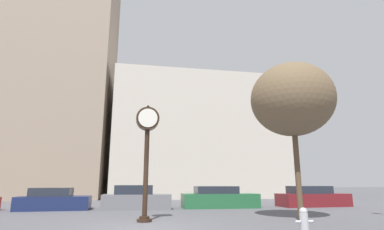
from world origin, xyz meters
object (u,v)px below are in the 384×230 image
at_px(street_clock, 147,139).
at_px(car_green, 219,198).
at_px(car_grey, 136,199).
at_px(bare_tree, 292,100).
at_px(fire_hydrant_far, 304,220).
at_px(car_maroon, 312,198).
at_px(car_navy, 54,200).

distance_m(street_clock, car_green, 8.51).
xyz_separation_m(car_grey, bare_tree, (6.75, -7.00, 4.61)).
xyz_separation_m(street_clock, fire_hydrant_far, (4.91, -3.56, -2.98)).
bearing_deg(car_grey, bare_tree, -44.82).
xyz_separation_m(car_green, car_maroon, (6.45, -0.14, -0.00)).
xyz_separation_m(car_green, bare_tree, (1.55, -7.15, 4.63)).
distance_m(car_green, bare_tree, 8.66).
bearing_deg(car_maroon, car_grey, 177.19).
distance_m(car_navy, fire_hydrant_far, 14.19).
distance_m(street_clock, car_grey, 6.84).
height_order(car_green, fire_hydrant_far, car_green).
bearing_deg(street_clock, car_maroon, 28.93).
relative_size(car_green, fire_hydrant_far, 6.40).
height_order(car_navy, car_grey, car_grey).
bearing_deg(street_clock, bare_tree, -6.72).
distance_m(car_grey, fire_hydrant_far, 11.12).
distance_m(street_clock, bare_tree, 6.72).
relative_size(street_clock, bare_tree, 0.70).
bearing_deg(car_green, car_navy, -179.13).
xyz_separation_m(car_grey, fire_hydrant_far, (5.24, -9.80, -0.21)).
bearing_deg(car_maroon, car_green, 175.91).
bearing_deg(car_maroon, street_clock, -153.95).
distance_m(car_grey, car_maroon, 11.65).
bearing_deg(car_navy, car_green, -2.86).
height_order(car_grey, bare_tree, bare_tree).
distance_m(fire_hydrant_far, bare_tree, 5.78).
distance_m(street_clock, car_maroon, 13.23).
xyz_separation_m(car_navy, car_green, (9.93, -0.13, 0.04)).
bearing_deg(street_clock, car_navy, 127.85).
relative_size(street_clock, car_maroon, 1.01).
distance_m(car_navy, car_green, 9.94).
bearing_deg(car_green, bare_tree, -76.12).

